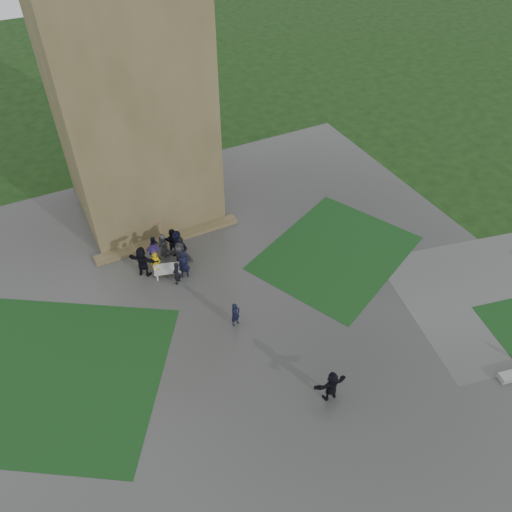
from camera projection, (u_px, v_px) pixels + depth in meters
name	position (u px, v px, depth m)	size (l,w,h in m)	color
ground	(244.00, 370.00, 23.58)	(120.00, 120.00, 0.00)	black
plaza	(227.00, 340.00, 24.90)	(34.00, 34.00, 0.02)	#383836
lawn_inset_left	(44.00, 375.00, 23.36)	(11.00, 9.00, 0.01)	#123616
lawn_inset_right	(336.00, 253.00, 29.71)	(9.00, 7.00, 0.01)	#123616
tower	(123.00, 70.00, 27.43)	(8.00, 8.00, 18.00)	brown
tower_plinth	(169.00, 239.00, 30.49)	(9.00, 0.80, 0.22)	brown
bench	(168.00, 270.00, 27.95)	(1.57, 0.90, 0.87)	beige
visitor_cluster	(166.00, 252.00, 28.26)	(3.80, 3.35, 2.50)	black
pedestrian_mid	(235.00, 314.00, 25.18)	(0.53, 0.35, 1.44)	black
pedestrian_near	(331.00, 386.00, 21.93)	(1.60, 0.57, 1.72)	black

